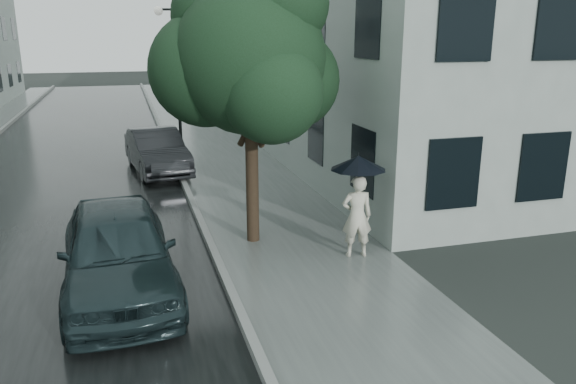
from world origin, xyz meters
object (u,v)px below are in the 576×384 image
object	(u,v)px
street_tree	(249,56)
lamp_post	(173,71)
car_far	(157,151)
pedestrian	(357,216)
car_near	(118,250)

from	to	relation	value
street_tree	lamp_post	xyz separation A→B (m)	(-0.69, 9.74, -0.92)
car_far	pedestrian	bearing A→B (deg)	-75.58
car_near	car_far	world-z (taller)	car_near
pedestrian	lamp_post	xyz separation A→B (m)	(-2.50, 11.32, 2.16)
street_tree	car_far	distance (m)	7.72
pedestrian	street_tree	world-z (taller)	street_tree
lamp_post	pedestrian	bearing A→B (deg)	-64.41
car_near	pedestrian	bearing A→B (deg)	2.15
car_near	street_tree	bearing A→B (deg)	32.41
lamp_post	street_tree	bearing A→B (deg)	-72.81
pedestrian	car_far	xyz separation A→B (m)	(-3.41, 8.40, -0.16)
street_tree	car_far	world-z (taller)	street_tree
pedestrian	car_far	world-z (taller)	pedestrian
lamp_post	car_near	bearing A→B (deg)	-87.07
pedestrian	car_near	world-z (taller)	pedestrian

